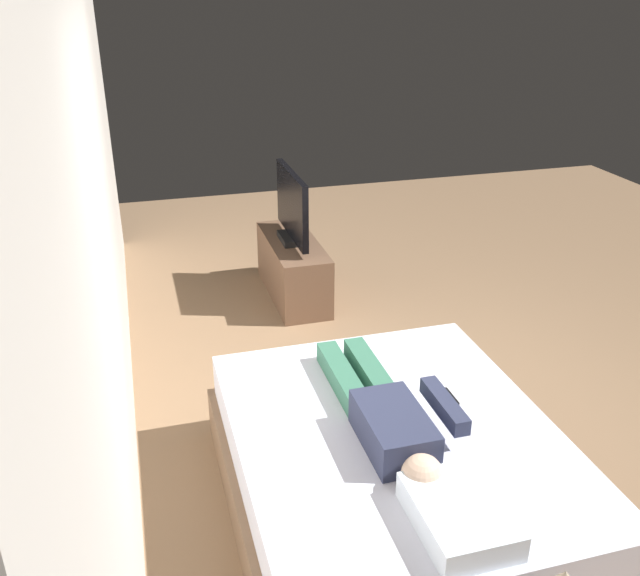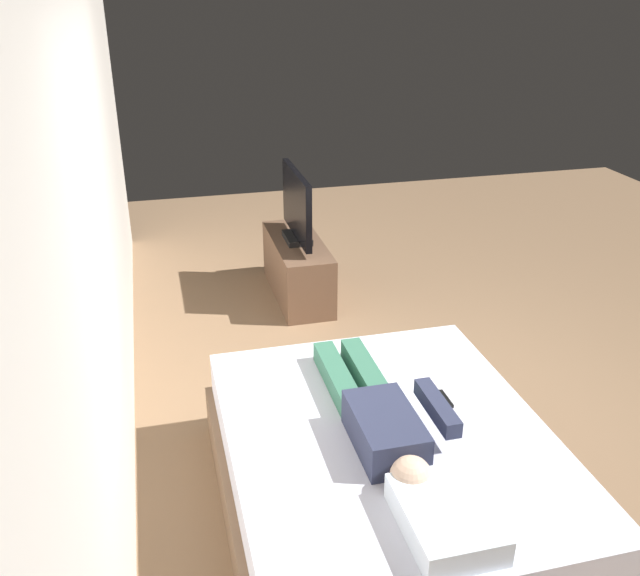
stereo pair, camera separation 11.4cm
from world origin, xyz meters
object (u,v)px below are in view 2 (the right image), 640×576
at_px(tv_stand, 298,268).
at_px(tv, 297,208).
at_px(pillow, 445,518).
at_px(remote, 444,399).
at_px(person, 379,415).
at_px(bed, 387,477).

bearing_deg(tv_stand, tv, -90.00).
height_order(tv_stand, tv, tv).
height_order(pillow, tv, tv).
distance_m(pillow, tv, 3.38).
distance_m(pillow, remote, 0.91).
bearing_deg(remote, pillow, 156.70).
relative_size(pillow, remote, 3.20).
relative_size(pillow, tv, 0.55).
relative_size(person, remote, 8.40).
distance_m(remote, tv_stand, 2.57).
bearing_deg(person, tv, -4.04).
xyz_separation_m(bed, person, (0.03, 0.04, 0.36)).
distance_m(bed, tv_stand, 2.72).
bearing_deg(remote, bed, 116.53).
bearing_deg(bed, person, 56.83).
xyz_separation_m(tv_stand, tv, (0.00, -0.00, 0.53)).
relative_size(pillow, tv_stand, 0.44).
bearing_deg(tv, person, 175.96).
bearing_deg(tv_stand, bed, 176.93).
relative_size(remote, tv, 0.17).
xyz_separation_m(bed, remote, (0.18, -0.36, 0.29)).
xyz_separation_m(bed, tv_stand, (2.72, -0.15, -0.01)).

